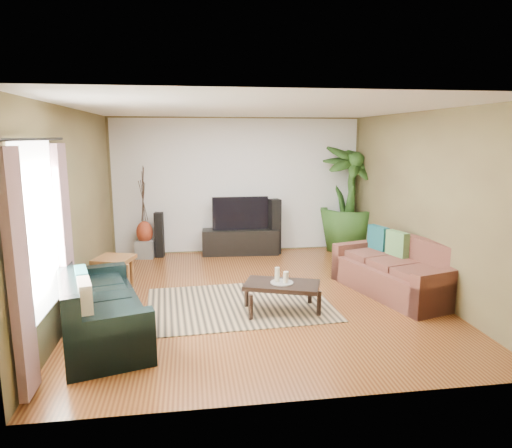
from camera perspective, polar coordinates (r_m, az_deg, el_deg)
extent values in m
plane|color=brown|center=(6.84, 0.24, -8.99)|extent=(5.50, 5.50, 0.00)
plane|color=white|center=(6.44, 0.26, 14.22)|extent=(5.50, 5.50, 0.00)
plane|color=olive|center=(9.21, -2.30, 4.81)|extent=(5.00, 0.00, 5.00)
plane|color=olive|center=(3.86, 6.34, -3.84)|extent=(5.00, 0.00, 5.00)
plane|color=olive|center=(6.62, -21.69, 1.63)|extent=(0.00, 5.50, 5.50)
plane|color=olive|center=(7.30, 20.06, 2.55)|extent=(0.00, 5.50, 5.50)
plane|color=white|center=(9.20, -2.29, 4.80)|extent=(4.90, 0.00, 4.90)
plane|color=white|center=(5.08, -25.58, -0.69)|extent=(0.00, 1.80, 1.80)
cube|color=gray|center=(4.43, -27.52, -5.78)|extent=(0.08, 0.35, 2.20)
cube|color=gray|center=(5.82, -22.77, -1.62)|extent=(0.08, 0.35, 2.20)
cylinder|color=black|center=(4.98, -25.88, 9.51)|extent=(0.03, 1.90, 0.03)
cube|color=black|center=(5.72, -18.90, -9.13)|extent=(1.40, 2.19, 0.85)
cube|color=brown|center=(7.13, 16.86, -5.05)|extent=(1.40, 2.13, 0.85)
cube|color=tan|center=(6.51, -2.13, -9.98)|extent=(2.62, 1.93, 0.01)
cube|color=black|center=(6.21, 3.24, -9.14)|extent=(1.11, 0.83, 0.40)
cylinder|color=gray|center=(6.14, 3.26, -7.32)|extent=(0.30, 0.30, 0.01)
cylinder|color=beige|center=(6.13, 2.66, -6.33)|extent=(0.06, 0.06, 0.20)
cylinder|color=white|center=(6.09, 3.72, -6.67)|extent=(0.06, 0.06, 0.15)
cylinder|color=beige|center=(6.19, 3.80, -6.50)|extent=(0.06, 0.06, 0.12)
cube|color=black|center=(9.15, -1.96, -2.21)|extent=(1.54, 0.55, 0.50)
cube|color=black|center=(9.04, -1.99, 1.37)|extent=(1.11, 0.06, 0.65)
cube|color=black|center=(9.08, -11.99, -1.33)|extent=(0.18, 0.20, 0.88)
cube|color=black|center=(9.12, 2.34, -0.33)|extent=(0.24, 0.26, 1.10)
imported|color=#254B19|center=(9.50, 11.52, 3.18)|extent=(1.43, 1.43, 2.17)
cylinder|color=black|center=(9.67, 11.31, -2.28)|extent=(0.40, 0.40, 0.31)
cube|color=gray|center=(9.16, -13.66, -3.02)|extent=(0.38, 0.38, 0.34)
ellipsoid|color=maroon|center=(9.09, -13.76, -1.01)|extent=(0.31, 0.31, 0.44)
cube|color=#985C31|center=(7.23, -17.22, -6.09)|extent=(0.65, 0.65, 0.55)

